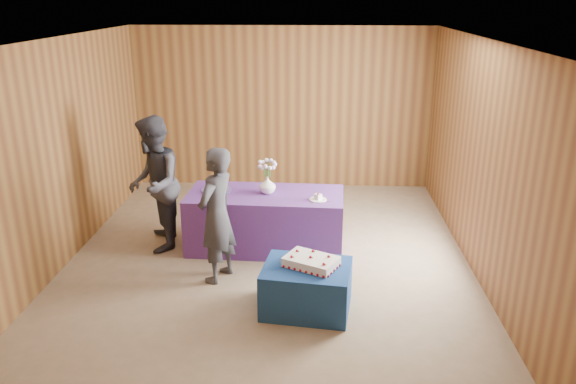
# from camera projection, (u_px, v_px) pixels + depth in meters

# --- Properties ---
(ground) EXTENTS (6.00, 6.00, 0.00)m
(ground) POSITION_uv_depth(u_px,v_px,m) (268.00, 260.00, 7.08)
(ground) COLOR gray
(ground) RESTS_ON ground
(room_shell) EXTENTS (5.04, 6.04, 2.72)m
(room_shell) POSITION_uv_depth(u_px,v_px,m) (267.00, 119.00, 6.48)
(room_shell) COLOR brown
(room_shell) RESTS_ON ground
(cake_table) EXTENTS (0.99, 0.81, 0.50)m
(cake_table) POSITION_uv_depth(u_px,v_px,m) (307.00, 288.00, 5.90)
(cake_table) COLOR navy
(cake_table) RESTS_ON ground
(serving_table) EXTENTS (2.03, 0.98, 0.75)m
(serving_table) POSITION_uv_depth(u_px,v_px,m) (266.00, 220.00, 7.34)
(serving_table) COLOR #5E328A
(serving_table) RESTS_ON ground
(sheet_cake) EXTENTS (0.65, 0.58, 0.13)m
(sheet_cake) POSITION_uv_depth(u_px,v_px,m) (311.00, 261.00, 5.82)
(sheet_cake) COLOR white
(sheet_cake) RESTS_ON cake_table
(vase) EXTENTS (0.26, 0.26, 0.22)m
(vase) POSITION_uv_depth(u_px,v_px,m) (267.00, 185.00, 7.19)
(vase) COLOR white
(vase) RESTS_ON serving_table
(flower_spray) EXTENTS (0.25, 0.25, 0.19)m
(flower_spray) POSITION_uv_depth(u_px,v_px,m) (267.00, 165.00, 7.10)
(flower_spray) COLOR #2F5B24
(flower_spray) RESTS_ON vase
(platter) EXTENTS (0.51, 0.51, 0.02)m
(platter) POSITION_uv_depth(u_px,v_px,m) (216.00, 190.00, 7.30)
(platter) COLOR #544891
(platter) RESTS_ON serving_table
(plate) EXTENTS (0.29, 0.29, 0.01)m
(plate) POSITION_uv_depth(u_px,v_px,m) (318.00, 199.00, 6.98)
(plate) COLOR white
(plate) RESTS_ON serving_table
(cake_slice) EXTENTS (0.10, 0.10, 0.09)m
(cake_slice) POSITION_uv_depth(u_px,v_px,m) (318.00, 196.00, 6.97)
(cake_slice) COLOR white
(cake_slice) RESTS_ON plate
(knife) EXTENTS (0.26, 0.10, 0.00)m
(knife) POSITION_uv_depth(u_px,v_px,m) (321.00, 202.00, 6.90)
(knife) COLOR silver
(knife) RESTS_ON serving_table
(guest_left) EXTENTS (0.58, 0.68, 1.59)m
(guest_left) POSITION_uv_depth(u_px,v_px,m) (217.00, 216.00, 6.37)
(guest_left) COLOR #34353D
(guest_left) RESTS_ON ground
(guest_right) EXTENTS (0.83, 0.97, 1.75)m
(guest_right) POSITION_uv_depth(u_px,v_px,m) (154.00, 184.00, 7.17)
(guest_right) COLOR #363741
(guest_right) RESTS_ON ground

